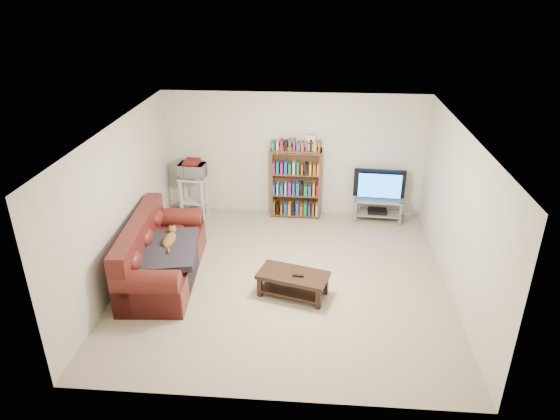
# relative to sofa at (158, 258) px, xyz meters

# --- Properties ---
(floor) EXTENTS (5.00, 5.00, 0.00)m
(floor) POSITION_rel_sofa_xyz_m (1.97, 0.08, -0.33)
(floor) COLOR tan
(floor) RESTS_ON ground
(ceiling) EXTENTS (5.00, 5.00, 0.00)m
(ceiling) POSITION_rel_sofa_xyz_m (1.97, 0.08, 2.07)
(ceiling) COLOR white
(ceiling) RESTS_ON ground
(wall_back) EXTENTS (5.00, 0.00, 5.00)m
(wall_back) POSITION_rel_sofa_xyz_m (1.97, 2.58, 0.87)
(wall_back) COLOR beige
(wall_back) RESTS_ON ground
(wall_front) EXTENTS (5.00, 0.00, 5.00)m
(wall_front) POSITION_rel_sofa_xyz_m (1.97, -2.42, 0.87)
(wall_front) COLOR beige
(wall_front) RESTS_ON ground
(wall_left) EXTENTS (0.00, 5.00, 5.00)m
(wall_left) POSITION_rel_sofa_xyz_m (-0.53, 0.08, 0.87)
(wall_left) COLOR beige
(wall_left) RESTS_ON ground
(wall_right) EXTENTS (0.00, 5.00, 5.00)m
(wall_right) POSITION_rel_sofa_xyz_m (4.47, 0.08, 0.87)
(wall_right) COLOR beige
(wall_right) RESTS_ON ground
(sofa) EXTENTS (1.12, 2.31, 0.96)m
(sofa) POSITION_rel_sofa_xyz_m (0.00, 0.00, 0.00)
(sofa) COLOR #571A16
(sofa) RESTS_ON floor
(blanket) EXTENTS (1.03, 1.24, 0.19)m
(blanket) POSITION_rel_sofa_xyz_m (0.20, -0.14, 0.22)
(blanket) COLOR #25232C
(blanket) RESTS_ON sofa
(cat) EXTENTS (0.29, 0.63, 0.18)m
(cat) POSITION_rel_sofa_xyz_m (0.18, 0.06, 0.28)
(cat) COLOR brown
(cat) RESTS_ON sofa
(coffee_table) EXTENTS (1.12, 0.77, 0.37)m
(coffee_table) POSITION_rel_sofa_xyz_m (2.13, -0.35, -0.08)
(coffee_table) COLOR black
(coffee_table) RESTS_ON floor
(remote) EXTENTS (0.17, 0.07, 0.02)m
(remote) POSITION_rel_sofa_xyz_m (2.20, -0.42, 0.05)
(remote) COLOR black
(remote) RESTS_ON coffee_table
(tv_stand) EXTENTS (0.93, 0.47, 0.45)m
(tv_stand) POSITION_rel_sofa_xyz_m (3.62, 2.31, -0.03)
(tv_stand) COLOR #999EA3
(tv_stand) RESTS_ON floor
(television) EXTENTS (0.98, 0.19, 0.56)m
(television) POSITION_rel_sofa_xyz_m (3.62, 2.31, 0.40)
(television) COLOR black
(television) RESTS_ON tv_stand
(dvd_player) EXTENTS (0.38, 0.28, 0.06)m
(dvd_player) POSITION_rel_sofa_xyz_m (3.62, 2.31, -0.14)
(dvd_player) COLOR black
(dvd_player) RESTS_ON tv_stand
(bookshelf) EXTENTS (0.96, 0.32, 1.38)m
(bookshelf) POSITION_rel_sofa_xyz_m (2.03, 2.38, 0.38)
(bookshelf) COLOR #4E321B
(bookshelf) RESTS_ON floor
(shelf_clutter) EXTENTS (0.70, 0.22, 0.28)m
(shelf_clutter) POSITION_rel_sofa_xyz_m (2.13, 2.39, 1.15)
(shelf_clutter) COLOR silver
(shelf_clutter) RESTS_ON bookshelf
(microwave_stand) EXTENTS (0.53, 0.41, 0.81)m
(microwave_stand) POSITION_rel_sofa_xyz_m (0.04, 2.25, 0.18)
(microwave_stand) COLOR silver
(microwave_stand) RESTS_ON floor
(microwave) EXTENTS (0.52, 0.38, 0.28)m
(microwave) POSITION_rel_sofa_xyz_m (0.04, 2.25, 0.61)
(microwave) COLOR silver
(microwave) RESTS_ON microwave_stand
(game_boxes) EXTENTS (0.31, 0.28, 0.05)m
(game_boxes) POSITION_rel_sofa_xyz_m (0.04, 2.25, 0.77)
(game_boxes) COLOR maroon
(game_boxes) RESTS_ON microwave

